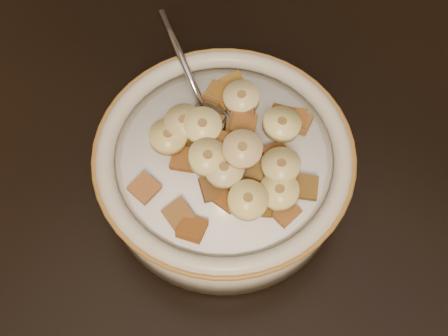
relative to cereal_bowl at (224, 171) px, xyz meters
The scene contains 39 objects.
cereal_bowl is the anchor object (origin of this frame).
milk 0.03m from the cereal_bowl, ahead, with size 0.17×0.17×0.00m, color white.
spoon 0.04m from the cereal_bowl, 152.21° to the left, with size 0.04×0.05×0.01m, color #ABAFBD.
cereal_square_0 0.07m from the cereal_bowl, 134.66° to the left, with size 0.02×0.02×0.01m, color brown.
cereal_square_1 0.05m from the cereal_bowl, 158.90° to the left, with size 0.02×0.02×0.01m, color brown.
cereal_square_2 0.07m from the cereal_bowl, 65.69° to the left, with size 0.02×0.02×0.01m, color brown.
cereal_square_3 0.05m from the cereal_bowl, 99.05° to the left, with size 0.02×0.02×0.01m, color brown.
cereal_square_4 0.07m from the cereal_bowl, 127.62° to the left, with size 0.02×0.02×0.01m, color brown.
cereal_square_5 0.08m from the cereal_bowl, 123.22° to the left, with size 0.02×0.02×0.01m, color brown.
cereal_square_6 0.06m from the cereal_bowl, 46.30° to the right, with size 0.02×0.02×0.01m, color brown.
cereal_square_7 0.05m from the cereal_bowl, 163.01° to the right, with size 0.02×0.02×0.01m, color brown.
cereal_square_8 0.08m from the cereal_bowl, 12.98° to the left, with size 0.02×0.02×0.01m, color brown.
cereal_square_9 0.07m from the cereal_bowl, 83.00° to the right, with size 0.02×0.02×0.01m, color brown.
cereal_square_10 0.08m from the cereal_bowl, 65.72° to the left, with size 0.02×0.02×0.01m, color olive.
cereal_square_11 0.05m from the cereal_bowl, 120.94° to the right, with size 0.02×0.02×0.01m, color brown.
cereal_square_12 0.08m from the cereal_bowl, 112.77° to the right, with size 0.02×0.02×0.01m, color brown.
cereal_square_13 0.07m from the cereal_bowl, 19.94° to the right, with size 0.02×0.02×0.01m, color brown.
cereal_square_14 0.05m from the cereal_bowl, 88.91° to the left, with size 0.02×0.02×0.01m, color #96511F.
cereal_square_15 0.08m from the cereal_bowl, 67.86° to the left, with size 0.02×0.02×0.01m, color brown.
cereal_square_16 0.06m from the cereal_bowl, 63.46° to the left, with size 0.02×0.02×0.01m, color brown.
cereal_square_17 0.07m from the cereal_bowl, 75.88° to the left, with size 0.02×0.02×0.01m, color brown.
cereal_square_18 0.08m from the cereal_bowl, 69.99° to the right, with size 0.02×0.02×0.01m, color brown.
cereal_square_19 0.05m from the cereal_bowl, 148.06° to the right, with size 0.02×0.02×0.01m, color #905A1C.
cereal_square_20 0.08m from the cereal_bowl, ahead, with size 0.02×0.02×0.01m, color #9D6330.
cereal_square_21 0.05m from the cereal_bowl, ahead, with size 0.02×0.02×0.01m, color olive.
cereal_square_22 0.06m from the cereal_bowl, 62.54° to the right, with size 0.02×0.02×0.01m, color brown.
cereal_square_23 0.05m from the cereal_bowl, 92.24° to the left, with size 0.02×0.02×0.01m, color brown.
cereal_square_24 0.06m from the cereal_bowl, 32.99° to the left, with size 0.02×0.02×0.01m, color brown.
banana_slice_0 0.07m from the cereal_bowl, 111.88° to the left, with size 0.03×0.03×0.01m, color #E2D887.
banana_slice_1 0.06m from the cereal_bowl, 167.01° to the right, with size 0.03×0.03×0.01m, color #E2CC7D.
banana_slice_2 0.07m from the cereal_bowl, 30.87° to the right, with size 0.03×0.03×0.01m, color #F2E57F.
banana_slice_3 0.06m from the cereal_bowl, 85.74° to the right, with size 0.03×0.03×0.01m, color #E3D070.
banana_slice_4 0.08m from the cereal_bowl, ahead, with size 0.03×0.03×0.01m, color #E5CD78.
banana_slice_5 0.07m from the cereal_bowl, 58.10° to the left, with size 0.03×0.03×0.01m, color #FBEC90.
banana_slice_6 0.06m from the cereal_bowl, behind, with size 0.03×0.03×0.01m, color #F9E78F.
banana_slice_7 0.07m from the cereal_bowl, 145.83° to the right, with size 0.03×0.03×0.01m, color #D0C065.
banana_slice_8 0.06m from the cereal_bowl, ahead, with size 0.03×0.03×0.01m, color beige.
banana_slice_9 0.06m from the cereal_bowl, 50.05° to the right, with size 0.03×0.03×0.01m, color beige.
banana_slice_10 0.07m from the cereal_bowl, 14.45° to the left, with size 0.03×0.03×0.01m, color #CFC784.
Camera 1 is at (-0.07, -0.11, 1.21)m, focal length 45.00 mm.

